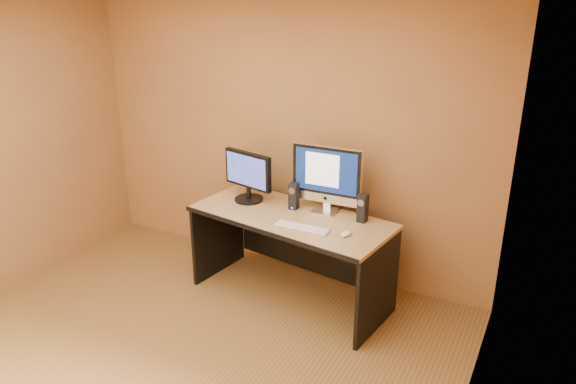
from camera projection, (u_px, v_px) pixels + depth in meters
name	position (u px, v px, depth m)	size (l,w,h in m)	color
floor	(154.00, 380.00, 3.98)	(4.00, 4.00, 0.00)	brown
walls	(136.00, 212.00, 3.51)	(4.00, 4.00, 2.60)	olive
desk	(291.00, 257.00, 4.86)	(1.71, 0.75, 0.79)	tan
imac	(325.00, 179.00, 4.69)	(0.61, 0.22, 0.59)	silver
second_monitor	(248.00, 177.00, 4.96)	(0.51, 0.26, 0.45)	black
speaker_left	(294.00, 196.00, 4.82)	(0.07, 0.08, 0.24)	black
speaker_right	(363.00, 208.00, 4.57)	(0.07, 0.08, 0.24)	black
keyboard	(301.00, 227.00, 4.48)	(0.46, 0.12, 0.02)	silver
mouse	(346.00, 234.00, 4.35)	(0.06, 0.11, 0.04)	white
cable_a	(340.00, 209.00, 4.85)	(0.01, 0.01, 0.24)	black
cable_b	(326.00, 207.00, 4.88)	(0.01, 0.01, 0.19)	black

